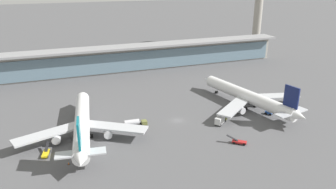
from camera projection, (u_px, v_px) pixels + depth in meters
The scene contains 10 objects.
ground_plane at pixel (177, 120), 127.96m from camera, with size 1200.00×1200.00×0.00m, color #515154.
airliner_left_stand at pixel (82, 124), 113.62m from camera, with size 44.81×58.68×15.63m.
airliner_centre_stand at pixel (249, 97), 138.78m from camera, with size 44.26×58.33×15.63m.
service_truck_near_nose_olive at pixel (135, 122), 122.24m from camera, with size 8.70×2.85×2.95m.
service_truck_mid_apron_yellow at pixel (46, 153), 103.16m from camera, with size 2.80×6.94×2.70m.
service_truck_by_tail_red at pixel (239, 142), 110.14m from camera, with size 6.16×5.30×2.70m.
service_truck_on_taxiway_olive at pixel (221, 120), 124.66m from camera, with size 7.19×6.27×3.10m.
service_truck_at_far_stand_blue at pixel (269, 112), 133.13m from camera, with size 2.95×3.33×2.05m.
terminal_building at pixel (129, 57), 191.96m from camera, with size 194.60×12.80×15.20m.
safety_cone_alpha at pixel (69, 163), 98.37m from camera, with size 0.62×0.62×0.70m.
Camera 1 is at (-44.22, -107.77, 54.06)m, focal length 34.78 mm.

